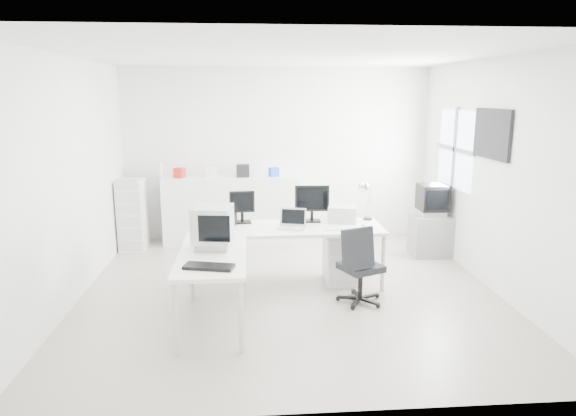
{
  "coord_description": "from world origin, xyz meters",
  "views": [
    {
      "loc": [
        -0.48,
        -5.93,
        2.36
      ],
      "look_at": [
        0.0,
        0.2,
        1.0
      ],
      "focal_mm": 32.0,
      "sensor_mm": 36.0,
      "label": 1
    }
  ],
  "objects": [
    {
      "name": "lcd_monitor_large",
      "position": [
        0.33,
        0.49,
        0.98
      ],
      "size": [
        0.45,
        0.2,
        0.46
      ],
      "primitive_type": null,
      "rotation": [
        0.0,
        0.0,
        -0.06
      ],
      "color": "black",
      "rests_on": "main_desk"
    },
    {
      "name": "window",
      "position": [
        2.48,
        1.2,
        1.6
      ],
      "size": [
        0.02,
        1.2,
        1.1
      ],
      "primitive_type": null,
      "color": "white",
      "rests_on": "right_wall"
    },
    {
      "name": "back_wall",
      "position": [
        0.0,
        2.5,
        1.4
      ],
      "size": [
        5.0,
        0.02,
        2.8
      ],
      "primitive_type": "cube",
      "color": "silver",
      "rests_on": "floor"
    },
    {
      "name": "right_wall",
      "position": [
        2.5,
        0.0,
        1.4
      ],
      "size": [
        0.02,
        5.0,
        2.8
      ],
      "primitive_type": "cube",
      "color": "silver",
      "rests_on": "floor"
    },
    {
      "name": "clutter_box_d",
      "position": [
        -0.07,
        2.24,
        1.15
      ],
      "size": [
        0.18,
        0.17,
        0.14
      ],
      "primitive_type": "cube",
      "rotation": [
        0.0,
        0.0,
        0.34
      ],
      "color": "blue",
      "rests_on": "sideboard"
    },
    {
      "name": "filing_cabinet",
      "position": [
        -2.28,
        1.94,
        0.55
      ],
      "size": [
        0.38,
        0.46,
        1.1
      ],
      "primitive_type": "cube",
      "color": "white",
      "rests_on": "floor"
    },
    {
      "name": "crt_monitor",
      "position": [
        -0.87,
        -0.61,
        0.98
      ],
      "size": [
        0.45,
        0.45,
        0.46
      ],
      "primitive_type": null,
      "rotation": [
        0.0,
        0.0,
        -0.14
      ],
      "color": "#B7B7BA",
      "rests_on": "side_desk"
    },
    {
      "name": "left_wall",
      "position": [
        -2.5,
        0.0,
        1.4
      ],
      "size": [
        0.02,
        5.0,
        2.8
      ],
      "primitive_type": "cube",
      "color": "silver",
      "rests_on": "floor"
    },
    {
      "name": "wall_picture",
      "position": [
        2.47,
        0.1,
        1.9
      ],
      "size": [
        0.04,
        0.9,
        0.6
      ],
      "primitive_type": null,
      "color": "black",
      "rests_on": "right_wall"
    },
    {
      "name": "sideboard",
      "position": [
        -0.77,
        2.24,
        0.54
      ],
      "size": [
        2.15,
        0.54,
        1.07
      ],
      "primitive_type": "cube",
      "color": "white",
      "rests_on": "floor"
    },
    {
      "name": "main_desk",
      "position": [
        -0.02,
        0.24,
        0.38
      ],
      "size": [
        2.4,
        0.8,
        0.75
      ],
      "primitive_type": null,
      "color": "white",
      "rests_on": "floor"
    },
    {
      "name": "white_mouse",
      "position": [
        0.93,
        0.14,
        0.78
      ],
      "size": [
        0.06,
        0.06,
        0.06
      ],
      "primitive_type": "sphere",
      "color": "white",
      "rests_on": "main_desk"
    },
    {
      "name": "clutter_box_c",
      "position": [
        -0.57,
        2.24,
        1.17
      ],
      "size": [
        0.21,
        0.2,
        0.2
      ],
      "primitive_type": "cube",
      "rotation": [
        0.0,
        0.0,
        0.07
      ],
      "color": "black",
      "rests_on": "sideboard"
    },
    {
      "name": "inkjet_printer",
      "position": [
        -0.87,
        0.34,
        0.82
      ],
      "size": [
        0.47,
        0.4,
        0.15
      ],
      "primitive_type": "cube",
      "rotation": [
        0.0,
        0.0,
        -0.22
      ],
      "color": "black",
      "rests_on": "main_desk"
    },
    {
      "name": "ceiling",
      "position": [
        0.0,
        0.0,
        2.8
      ],
      "size": [
        5.0,
        5.0,
        0.01
      ],
      "primitive_type": "cube",
      "color": "white",
      "rests_on": "back_wall"
    },
    {
      "name": "tv_cabinet",
      "position": [
        2.22,
        1.27,
        0.31
      ],
      "size": [
        0.57,
        0.46,
        0.62
      ],
      "primitive_type": "cube",
      "color": "gray",
      "rests_on": "floor"
    },
    {
      "name": "drawer_pedestal",
      "position": [
        0.68,
        0.29,
        0.3
      ],
      "size": [
        0.4,
        0.5,
        0.6
      ],
      "primitive_type": "cube",
      "color": "white",
      "rests_on": "floor"
    },
    {
      "name": "black_keyboard",
      "position": [
        -0.87,
        -1.26,
        0.77
      ],
      "size": [
        0.5,
        0.29,
        0.03
      ],
      "primitive_type": "cube",
      "rotation": [
        0.0,
        0.0,
        -0.24
      ],
      "color": "black",
      "rests_on": "side_desk"
    },
    {
      "name": "office_chair",
      "position": [
        0.79,
        -0.42,
        0.47
      ],
      "size": [
        0.72,
        0.72,
        0.94
      ],
      "primitive_type": null,
      "rotation": [
        0.0,
        0.0,
        0.42
      ],
      "color": "#232528",
      "rests_on": "floor"
    },
    {
      "name": "white_keyboard",
      "position": [
        0.63,
        0.09,
        0.76
      ],
      "size": [
        0.4,
        0.21,
        0.02
      ],
      "primitive_type": "cube",
      "rotation": [
        0.0,
        0.0,
        0.25
      ],
      "color": "white",
      "rests_on": "main_desk"
    },
    {
      "name": "clutter_box_a",
      "position": [
        -1.57,
        2.24,
        1.15
      ],
      "size": [
        0.19,
        0.19,
        0.15
      ],
      "primitive_type": "cube",
      "rotation": [
        0.0,
        0.0,
        -0.41
      ],
      "color": "red",
      "rests_on": "sideboard"
    },
    {
      "name": "laptop",
      "position": [
        0.03,
        0.14,
        0.85
      ],
      "size": [
        0.38,
        0.39,
        0.2
      ],
      "primitive_type": null,
      "rotation": [
        0.0,
        0.0,
        -0.28
      ],
      "color": "#B7B7BA",
      "rests_on": "main_desk"
    },
    {
      "name": "clutter_box_b",
      "position": [
        -1.07,
        2.24,
        1.15
      ],
      "size": [
        0.17,
        0.15,
        0.16
      ],
      "primitive_type": "cube",
      "rotation": [
        0.0,
        0.0,
        -0.12
      ],
      "color": "white",
      "rests_on": "sideboard"
    },
    {
      "name": "laser_printer",
      "position": [
        0.73,
        0.46,
        0.85
      ],
      "size": [
        0.43,
        0.39,
        0.21
      ],
      "primitive_type": "cube",
      "rotation": [
        0.0,
        0.0,
        -0.25
      ],
      "color": "#B9B9B9",
      "rests_on": "main_desk"
    },
    {
      "name": "floor",
      "position": [
        0.0,
        0.0,
        0.0
      ],
      "size": [
        5.0,
        5.0,
        0.01
      ],
      "primitive_type": "cube",
      "color": "beige",
      "rests_on": "ground"
    },
    {
      "name": "clutter_bottle",
      "position": [
        -1.87,
        2.28,
        1.18
      ],
      "size": [
        0.07,
        0.07,
        0.22
      ],
      "primitive_type": "cylinder",
      "color": "white",
      "rests_on": "sideboard"
    },
    {
      "name": "crt_tv",
      "position": [
        2.22,
        1.27,
        0.84
      ],
      "size": [
        0.5,
        0.48,
        0.45
      ],
      "primitive_type": null,
      "color": "black",
      "rests_on": "tv_cabinet"
    },
    {
      "name": "side_desk",
      "position": [
        -0.87,
        -0.86,
        0.38
      ],
      "size": [
        0.7,
        1.4,
        0.75
      ],
      "primitive_type": null,
      "color": "white",
      "rests_on": "floor"
    },
    {
      "name": "lcd_monitor_small",
      "position": [
        -0.57,
        0.49,
        0.95
      ],
      "size": [
        0.33,
        0.21,
        0.4
      ],
      "primitive_type": null,
      "rotation": [
        0.0,
        0.0,
        0.07
      ],
      "color": "black",
      "rests_on": "main_desk"
    },
    {
      "name": "desk_lamp",
      "position": [
        1.08,
        0.54,
        0.98
      ],
      "size": [
        0.19,
        0.19,
        0.45
      ],
      "primitive_type": null,
      "rotation": [
        0.0,
        0.0,
        0.28
      ],
      "color": "silver",
      "rests_on": "main_desk"
    }
  ]
}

